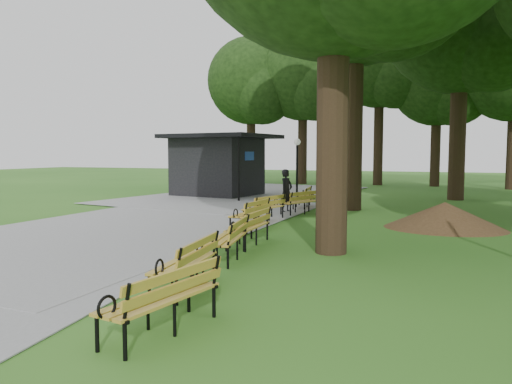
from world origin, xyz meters
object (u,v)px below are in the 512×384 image
at_px(bench_5, 264,208).
at_px(bench_7, 302,197).
at_px(lawn_tree_4, 461,14).
at_px(kiosk, 217,165).
at_px(lamp_post, 297,155).
at_px(bench_3, 248,227).
at_px(bench_2, 227,239).
at_px(bench_1, 184,263).
at_px(dirt_mound, 445,215).
at_px(bench_6, 300,202).
at_px(person, 286,191).
at_px(bench_4, 249,214).
at_px(bench_0, 161,299).

distance_m(bench_5, bench_7, 4.11).
height_order(bench_7, lawn_tree_4, lawn_tree_4).
distance_m(kiosk, bench_7, 7.08).
bearing_deg(lamp_post, kiosk, 170.92).
bearing_deg(kiosk, bench_3, -53.08).
distance_m(bench_2, bench_5, 5.83).
xyz_separation_m(kiosk, bench_1, (7.04, -16.18, -1.14)).
relative_size(kiosk, dirt_mound, 1.73).
bearing_deg(bench_3, dirt_mound, 133.92).
xyz_separation_m(bench_2, bench_5, (-1.24, 5.69, 0.00)).
xyz_separation_m(dirt_mound, bench_3, (-4.52, -4.44, 0.04)).
height_order(bench_6, bench_7, same).
xyz_separation_m(person, bench_7, (0.15, 1.59, -0.37)).
bearing_deg(bench_7, bench_6, 5.94).
height_order(kiosk, lamp_post, kiosk).
bearing_deg(bench_5, bench_6, 179.20).
distance_m(kiosk, bench_6, 8.58).
bearing_deg(bench_6, bench_3, 26.63).
height_order(bench_2, bench_4, same).
distance_m(dirt_mound, bench_7, 6.53).
distance_m(person, bench_0, 12.56).
distance_m(bench_2, bench_4, 4.19).
bearing_deg(bench_5, dirt_mound, 108.54).
height_order(dirt_mound, lawn_tree_4, lawn_tree_4).
bearing_deg(lamp_post, bench_1, -80.72).
bearing_deg(bench_7, kiosk, -133.27).
distance_m(lamp_post, bench_3, 11.75).
bearing_deg(dirt_mound, bench_5, -175.46).
height_order(bench_2, bench_7, same).
distance_m(kiosk, bench_3, 13.88).
height_order(person, bench_2, person).
bearing_deg(bench_6, bench_0, 30.14).
bearing_deg(bench_3, bench_1, 6.09).
distance_m(bench_3, bench_7, 8.15).
bearing_deg(bench_2, bench_7, 176.08).
distance_m(dirt_mound, bench_3, 6.34).
xyz_separation_m(person, bench_1, (1.51, -10.53, -0.37)).
height_order(person, bench_0, person).
xyz_separation_m(bench_4, bench_5, (-0.15, 1.65, 0.00)).
distance_m(bench_3, bench_6, 6.28).
distance_m(person, bench_4, 4.18).
xyz_separation_m(bench_0, bench_6, (-1.60, 12.11, 0.00)).
height_order(lamp_post, bench_0, lamp_post).
bearing_deg(dirt_mound, bench_6, 159.81).
relative_size(bench_2, bench_5, 1.00).
bearing_deg(person, bench_2, -154.13).
distance_m(dirt_mound, bench_5, 5.57).
height_order(bench_3, lawn_tree_4, lawn_tree_4).
xyz_separation_m(bench_2, bench_6, (-0.64, 7.96, 0.00)).
distance_m(bench_1, bench_2, 2.34).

